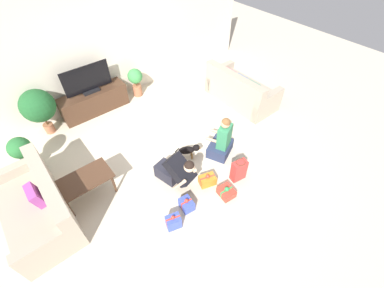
# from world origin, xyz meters

# --- Properties ---
(ground_plane) EXTENTS (16.00, 16.00, 0.00)m
(ground_plane) POSITION_xyz_m (0.00, 0.00, 0.00)
(ground_plane) COLOR beige
(wall_back) EXTENTS (8.40, 0.06, 2.60)m
(wall_back) POSITION_xyz_m (0.00, 2.63, 1.30)
(wall_back) COLOR beige
(wall_back) RESTS_ON ground_plane
(sofa_left) EXTENTS (0.86, 1.75, 0.85)m
(sofa_left) POSITION_xyz_m (-2.42, 0.21, 0.30)
(sofa_left) COLOR tan
(sofa_left) RESTS_ON ground_plane
(sofa_right) EXTENTS (0.86, 1.75, 0.85)m
(sofa_right) POSITION_xyz_m (2.42, 0.44, 0.31)
(sofa_right) COLOR tan
(sofa_right) RESTS_ON ground_plane
(coffee_table) EXTENTS (0.90, 0.52, 0.48)m
(coffee_table) POSITION_xyz_m (-1.66, 0.15, 0.42)
(coffee_table) COLOR #472D1E
(coffee_table) RESTS_ON ground_plane
(tv_console) EXTENTS (1.54, 0.44, 0.55)m
(tv_console) POSITION_xyz_m (-0.54, 2.34, 0.27)
(tv_console) COLOR #472D1E
(tv_console) RESTS_ON ground_plane
(tv) EXTENTS (1.06, 0.20, 0.63)m
(tv) POSITION_xyz_m (-0.54, 2.34, 0.83)
(tv) COLOR black
(tv) RESTS_ON tv_console
(potted_plant_back_left) EXTENTS (0.68, 0.68, 1.05)m
(potted_plant_back_left) POSITION_xyz_m (-1.65, 2.29, 0.69)
(potted_plant_back_left) COLOR #A36042
(potted_plant_back_left) RESTS_ON ground_plane
(potted_plant_back_right) EXTENTS (0.36, 0.36, 0.73)m
(potted_plant_back_right) POSITION_xyz_m (0.58, 2.29, 0.45)
(potted_plant_back_right) COLOR #A36042
(potted_plant_back_right) RESTS_ON ground_plane
(potted_plant_corner_left) EXTENTS (0.40, 0.40, 0.78)m
(potted_plant_corner_left) POSITION_xyz_m (-2.27, 1.43, 0.49)
(potted_plant_corner_left) COLOR #4C4C51
(potted_plant_corner_left) RESTS_ON ground_plane
(person_kneeling) EXTENTS (0.48, 0.84, 0.79)m
(person_kneeling) POSITION_xyz_m (-0.32, -0.59, 0.34)
(person_kneeling) COLOR #23232D
(person_kneeling) RESTS_ON ground_plane
(person_sitting) EXTENTS (0.64, 0.61, 0.92)m
(person_sitting) POSITION_xyz_m (0.83, -0.56, 0.32)
(person_sitting) COLOR #283351
(person_sitting) RESTS_ON ground_plane
(dog) EXTENTS (0.45, 0.31, 0.33)m
(dog) POSITION_xyz_m (0.24, -0.25, 0.22)
(dog) COLOR black
(dog) RESTS_ON ground_plane
(gift_box_a) EXTENTS (0.28, 0.31, 0.21)m
(gift_box_a) POSITION_xyz_m (0.20, -1.35, 0.07)
(gift_box_a) COLOR red
(gift_box_a) RESTS_ON ground_plane
(gift_box_b) EXTENTS (0.22, 0.27, 0.24)m
(gift_box_b) POSITION_xyz_m (-0.50, -1.11, 0.09)
(gift_box_b) COLOR #3D51BC
(gift_box_b) RESTS_ON ground_plane
(gift_box_c) EXTENTS (0.27, 0.23, 0.29)m
(gift_box_c) POSITION_xyz_m (-0.87, -1.24, 0.12)
(gift_box_c) COLOR #3D51BC
(gift_box_c) RESTS_ON ground_plane
(gift_box_d) EXTENTS (0.33, 0.28, 0.24)m
(gift_box_d) POSITION_xyz_m (0.11, -0.96, 0.09)
(gift_box_d) COLOR orange
(gift_box_d) RESTS_ON ground_plane
(gift_bag_a) EXTENTS (0.29, 0.20, 0.46)m
(gift_bag_a) POSITION_xyz_m (0.63, -1.22, 0.22)
(gift_bag_a) COLOR red
(gift_bag_a) RESTS_ON ground_plane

